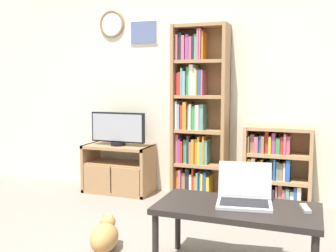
{
  "coord_description": "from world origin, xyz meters",
  "views": [
    {
      "loc": [
        1.34,
        -2.13,
        1.31
      ],
      "look_at": [
        0.09,
        1.21,
        0.91
      ],
      "focal_mm": 42.0,
      "sensor_mm": 36.0,
      "label": 1
    }
  ],
  "objects_px": {
    "cat": "(105,236)",
    "bookshelf_short": "(275,169)",
    "bookshelf_tall": "(197,117)",
    "laptop": "(244,194)",
    "tv_stand": "(118,169)",
    "remote_near_laptop": "(305,208)",
    "television": "(118,129)",
    "coffee_table": "(237,213)"
  },
  "relations": [
    {
      "from": "tv_stand",
      "to": "laptop",
      "type": "bearing_deg",
      "value": -39.42
    },
    {
      "from": "television",
      "to": "remote_near_laptop",
      "type": "distance_m",
      "value": 2.57
    },
    {
      "from": "laptop",
      "to": "cat",
      "type": "relative_size",
      "value": 0.82
    },
    {
      "from": "coffee_table",
      "to": "remote_near_laptop",
      "type": "distance_m",
      "value": 0.45
    },
    {
      "from": "bookshelf_short",
      "to": "laptop",
      "type": "distance_m",
      "value": 1.52
    },
    {
      "from": "bookshelf_short",
      "to": "tv_stand",
      "type": "bearing_deg",
      "value": -177.2
    },
    {
      "from": "coffee_table",
      "to": "laptop",
      "type": "distance_m",
      "value": 0.14
    },
    {
      "from": "laptop",
      "to": "bookshelf_short",
      "type": "bearing_deg",
      "value": 78.56
    },
    {
      "from": "laptop",
      "to": "cat",
      "type": "xyz_separation_m",
      "value": [
        -1.06,
        -0.08,
        -0.42
      ]
    },
    {
      "from": "bookshelf_tall",
      "to": "bookshelf_short",
      "type": "distance_m",
      "value": 1.0
    },
    {
      "from": "bookshelf_tall",
      "to": "laptop",
      "type": "xyz_separation_m",
      "value": [
        0.79,
        -1.52,
        -0.38
      ]
    },
    {
      "from": "television",
      "to": "coffee_table",
      "type": "relative_size",
      "value": 0.62
    },
    {
      "from": "bookshelf_tall",
      "to": "remote_near_laptop",
      "type": "distance_m",
      "value": 1.98
    },
    {
      "from": "bookshelf_tall",
      "to": "cat",
      "type": "xyz_separation_m",
      "value": [
        -0.27,
        -1.6,
        -0.81
      ]
    },
    {
      "from": "tv_stand",
      "to": "bookshelf_short",
      "type": "xyz_separation_m",
      "value": [
        1.8,
        0.09,
        0.12
      ]
    },
    {
      "from": "bookshelf_tall",
      "to": "remote_near_laptop",
      "type": "xyz_separation_m",
      "value": [
        1.19,
        -1.52,
        -0.44
      ]
    },
    {
      "from": "tv_stand",
      "to": "remote_near_laptop",
      "type": "bearing_deg",
      "value": -33.72
    },
    {
      "from": "cat",
      "to": "coffee_table",
      "type": "bearing_deg",
      "value": -9.93
    },
    {
      "from": "bookshelf_tall",
      "to": "laptop",
      "type": "bearing_deg",
      "value": -62.49
    },
    {
      "from": "cat",
      "to": "bookshelf_short",
      "type": "bearing_deg",
      "value": 44.55
    },
    {
      "from": "bookshelf_tall",
      "to": "coffee_table",
      "type": "bearing_deg",
      "value": -64.66
    },
    {
      "from": "remote_near_laptop",
      "to": "tv_stand",
      "type": "bearing_deg",
      "value": 132.2
    },
    {
      "from": "tv_stand",
      "to": "cat",
      "type": "xyz_separation_m",
      "value": [
        0.67,
        -1.5,
        -0.17
      ]
    },
    {
      "from": "laptop",
      "to": "remote_near_laptop",
      "type": "distance_m",
      "value": 0.41
    },
    {
      "from": "television",
      "to": "remote_near_laptop",
      "type": "relative_size",
      "value": 4.07
    },
    {
      "from": "bookshelf_tall",
      "to": "remote_near_laptop",
      "type": "relative_size",
      "value": 11.64
    },
    {
      "from": "laptop",
      "to": "cat",
      "type": "height_order",
      "value": "laptop"
    },
    {
      "from": "bookshelf_short",
      "to": "cat",
      "type": "xyz_separation_m",
      "value": [
        -1.13,
        -1.59,
        -0.28
      ]
    },
    {
      "from": "coffee_table",
      "to": "remote_near_laptop",
      "type": "relative_size",
      "value": 6.6
    },
    {
      "from": "tv_stand",
      "to": "cat",
      "type": "distance_m",
      "value": 1.66
    },
    {
      "from": "coffee_table",
      "to": "cat",
      "type": "relative_size",
      "value": 2.18
    },
    {
      "from": "tv_stand",
      "to": "bookshelf_tall",
      "type": "xyz_separation_m",
      "value": [
        0.94,
        0.09,
        0.64
      ]
    },
    {
      "from": "bookshelf_short",
      "to": "television",
      "type": "bearing_deg",
      "value": -176.84
    },
    {
      "from": "television",
      "to": "bookshelf_short",
      "type": "xyz_separation_m",
      "value": [
        1.79,
        0.1,
        -0.36
      ]
    },
    {
      "from": "television",
      "to": "coffee_table",
      "type": "bearing_deg",
      "value": -41.43
    },
    {
      "from": "bookshelf_short",
      "to": "laptop",
      "type": "bearing_deg",
      "value": -92.52
    },
    {
      "from": "cat",
      "to": "television",
      "type": "bearing_deg",
      "value": 103.77
    },
    {
      "from": "laptop",
      "to": "bookshelf_tall",
      "type": "bearing_deg",
      "value": 108.59
    },
    {
      "from": "tv_stand",
      "to": "coffee_table",
      "type": "xyz_separation_m",
      "value": [
        1.7,
        -1.5,
        0.14
      ]
    },
    {
      "from": "coffee_table",
      "to": "bookshelf_tall",
      "type": "bearing_deg",
      "value": 115.34
    },
    {
      "from": "bookshelf_short",
      "to": "bookshelf_tall",
      "type": "bearing_deg",
      "value": 179.62
    },
    {
      "from": "tv_stand",
      "to": "laptop",
      "type": "height_order",
      "value": "laptop"
    }
  ]
}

